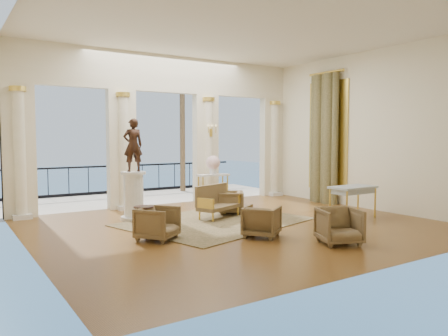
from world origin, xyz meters
TOP-DOWN VIEW (x-y plane):
  - floor at (0.00, 0.00)m, footprint 9.00×9.00m
  - room_walls at (0.00, -1.12)m, footprint 9.00×9.00m
  - arcade at (-0.00, 3.82)m, footprint 9.00×0.56m
  - terrace at (0.00, 5.80)m, footprint 10.00×3.60m
  - balustrade at (0.00, 7.40)m, footprint 9.00×0.06m
  - palm_tree at (2.00, 6.60)m, footprint 2.00×2.00m
  - curtain at (4.28, 1.50)m, footprint 0.33×1.40m
  - window_frame at (4.47, 1.50)m, footprint 0.04×1.60m
  - wall_sconce at (1.40, 3.51)m, footprint 0.30×0.11m
  - rug at (-0.22, 0.65)m, footprint 4.81×4.17m
  - armchair_a at (-2.16, -0.27)m, footprint 0.97×0.96m
  - armchair_b at (0.62, -2.50)m, footprint 0.96×0.94m
  - armchair_c at (0.74, 1.42)m, footprint 0.87×0.88m
  - armchair_d at (-0.25, -1.20)m, footprint 0.92×0.93m
  - settee at (0.11, 1.13)m, footprint 1.38×0.97m
  - game_table at (3.00, -0.79)m, footprint 1.20×0.67m
  - pedestal at (-1.76, 2.02)m, footprint 0.66×0.66m
  - statue at (-1.76, 2.02)m, footprint 0.51×0.36m
  - console_table at (1.19, 3.05)m, footprint 1.00×0.44m
  - urn at (1.19, 3.05)m, footprint 0.43×0.43m
  - side_table at (-2.35, -0.03)m, footprint 0.41×0.41m

SIDE VIEW (x-z plane):
  - terrace at x=0.00m, z-range -0.10..0.00m
  - floor at x=0.00m, z-range 0.00..0.00m
  - rug at x=-0.22m, z-range 0.00..0.02m
  - armchair_c at x=0.74m, z-range 0.00..0.68m
  - armchair_d at x=-0.25m, z-range 0.00..0.71m
  - armchair_a at x=-2.16m, z-range 0.00..0.73m
  - armchair_b at x=0.62m, z-range 0.00..0.77m
  - balustrade at x=0.00m, z-range -0.11..0.92m
  - settee at x=0.11m, z-range 0.00..0.84m
  - side_table at x=-2.35m, z-range 0.24..0.90m
  - pedestal at x=-1.76m, z-range -0.02..1.18m
  - game_table at x=3.00m, z-range 0.32..1.14m
  - console_table at x=1.19m, z-range 0.31..1.24m
  - urn at x=1.19m, z-range 0.97..1.54m
  - statue at x=-1.76m, z-range 1.20..2.51m
  - curtain at x=4.28m, z-range -0.03..4.06m
  - window_frame at x=4.47m, z-range 0.40..3.80m
  - wall_sconce at x=1.40m, z-range 2.06..2.40m
  - arcade at x=0.00m, z-range 0.33..4.83m
  - room_walls at x=0.00m, z-range -1.62..7.38m
  - palm_tree at x=2.00m, z-range 1.84..6.34m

